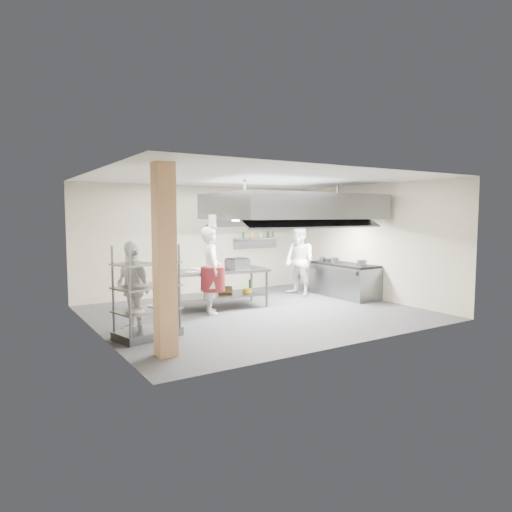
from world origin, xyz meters
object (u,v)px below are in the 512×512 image
island (217,289)px  cooking_range (344,281)px  chef_plating (132,287)px  griddle (237,264)px  chef_head (211,270)px  stockpot (335,260)px  chef_line (299,261)px  pass_rack (147,292)px

island → cooking_range: bearing=-2.1°
chef_plating → griddle: bearing=97.6°
chef_head → stockpot: bearing=-70.7°
island → chef_head: size_ratio=1.23×
cooking_range → chef_head: bearing=-180.0°
chef_plating → chef_head: bearing=96.8°
island → cooking_range: size_ratio=1.19×
chef_line → griddle: chef_line is taller
pass_rack → chef_head: chef_head is taller
chef_head → chef_line: (3.08, 0.79, -0.02)m
island → stockpot: (3.40, -0.31, 0.52)m
pass_rack → stockpot: bearing=-0.4°
stockpot → chef_line: bearing=138.1°
chef_head → chef_line: chef_head is taller
cooking_range → pass_rack: bearing=-168.2°
griddle → chef_head: bearing=-169.0°
cooking_range → island: bearing=172.7°
cooking_range → chef_line: (-0.92, 0.79, 0.53)m
island → chef_line: 2.75m
chef_line → island: bearing=-91.2°
chef_head → stockpot: (3.79, 0.15, 0.01)m
chef_head → griddle: chef_head is taller
chef_line → chef_plating: bearing=-81.5°
island → chef_head: 0.79m
stockpot → pass_rack: bearing=-166.3°
griddle → island: bearing=158.0°
island → chef_plating: (-2.38, -1.19, 0.41)m
pass_rack → griddle: 3.20m
chef_line → chef_plating: chef_line is taller
island → pass_rack: bearing=-138.1°
chef_plating → chef_line: bearing=93.4°
chef_head → stockpot: chef_head is taller
cooking_range → chef_plating: size_ratio=1.16×
island → griddle: 0.77m
pass_rack → stockpot: pass_rack is taller
island → chef_line: chef_line is taller
island → chef_plating: size_ratio=1.38×
griddle → stockpot: bearing=-15.8°
griddle → chef_line: bearing=-0.6°
chef_line → stockpot: bearing=39.9°
chef_head → pass_rack: bearing=140.3°
pass_rack → cooking_range: bearing=-2.2°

